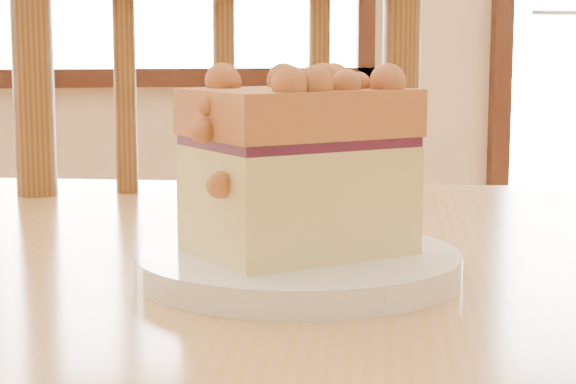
# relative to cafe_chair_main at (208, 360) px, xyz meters

# --- Properties ---
(cafe_chair_main) EXTENTS (0.47, 0.47, 1.02)m
(cafe_chair_main) POSITION_rel_cafe_chair_main_xyz_m (0.00, 0.00, 0.00)
(cafe_chair_main) COLOR brown
(cafe_chair_main) RESTS_ON ground
(plate) EXTENTS (0.21, 0.21, 0.02)m
(plate) POSITION_rel_cafe_chair_main_xyz_m (-0.02, -0.56, 0.24)
(plate) COLOR white
(plate) RESTS_ON cafe_table_main
(cake_slice) EXTENTS (0.15, 0.13, 0.12)m
(cake_slice) POSITION_rel_cafe_chair_main_xyz_m (-0.02, -0.56, 0.31)
(cake_slice) COLOR #D6C479
(cake_slice) RESTS_ON plate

